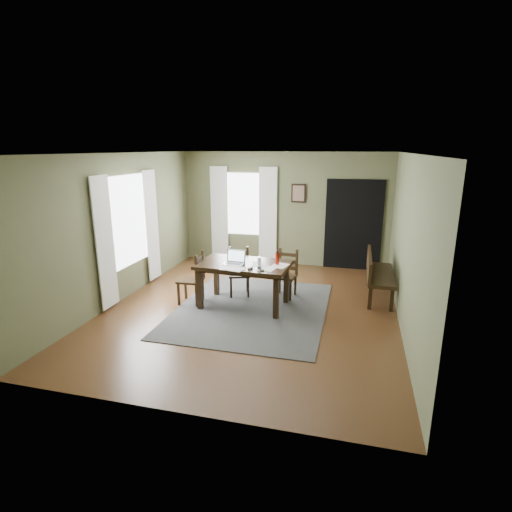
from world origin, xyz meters
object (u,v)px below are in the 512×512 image
(chair_end, at_px, (193,279))
(laptop, at_px, (235,260))
(chair_back_left, at_px, (239,272))
(water_bottle, at_px, (277,258))
(dining_table, at_px, (244,268))
(chair_back_right, at_px, (286,274))
(bench, at_px, (376,272))

(chair_end, distance_m, laptop, 0.89)
(chair_back_left, relative_size, water_bottle, 3.80)
(chair_end, height_order, laptop, laptop)
(dining_table, distance_m, water_bottle, 0.63)
(dining_table, relative_size, chair_back_right, 1.83)
(chair_back_left, distance_m, bench, 2.62)
(dining_table, distance_m, laptop, 0.22)
(chair_back_right, bearing_deg, laptop, -129.05)
(laptop, bearing_deg, water_bottle, 12.53)
(dining_table, height_order, laptop, laptop)
(dining_table, relative_size, water_bottle, 6.81)
(dining_table, relative_size, bench, 1.09)
(dining_table, relative_size, chair_end, 1.71)
(laptop, bearing_deg, dining_table, 26.26)
(bench, xyz_separation_m, water_bottle, (-1.73, -1.00, 0.41))
(chair_back_left, relative_size, bench, 0.61)
(chair_end, height_order, bench, chair_end)
(chair_end, xyz_separation_m, laptop, (0.79, 0.04, 0.40))
(dining_table, bearing_deg, chair_back_right, 49.27)
(chair_end, height_order, water_bottle, water_bottle)
(chair_end, relative_size, bench, 0.64)
(bench, bearing_deg, chair_back_left, 100.97)
(chair_back_left, bearing_deg, water_bottle, -49.21)
(dining_table, distance_m, bench, 2.55)
(bench, distance_m, water_bottle, 2.04)
(laptop, distance_m, water_bottle, 0.74)
(chair_back_left, bearing_deg, bench, -7.80)
(chair_back_right, height_order, bench, chair_back_right)
(bench, height_order, water_bottle, water_bottle)
(laptop, bearing_deg, chair_end, -174.13)
(chair_back_right, relative_size, bench, 0.60)
(dining_table, height_order, water_bottle, water_bottle)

